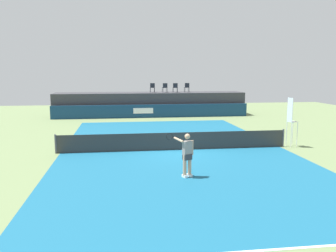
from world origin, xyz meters
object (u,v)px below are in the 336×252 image
object	(u,v)px
net_post_near	(56,144)
tennis_ball	(153,146)
spectator_chair_center	(175,87)
umpire_chair	(291,119)
spectator_chair_far_left	(152,87)
net_post_far	(283,138)
spectator_chair_right	(187,87)
tennis_player	(187,154)
spectator_chair_left	(165,87)

from	to	relation	value
net_post_near	tennis_ball	bearing A→B (deg)	9.48
spectator_chair_center	tennis_ball	world-z (taller)	spectator_chair_center
spectator_chair_center	umpire_chair	distance (m)	15.70
spectator_chair_far_left	net_post_far	distance (m)	16.67
spectator_chair_center	spectator_chair_right	size ratio (longest dim) A/B	1.00
tennis_ball	spectator_chair_far_left	bearing A→B (deg)	84.91
net_post_near	spectator_chair_far_left	bearing A→B (deg)	67.32
spectator_chair_center	tennis_player	size ratio (longest dim) A/B	0.50
spectator_chair_left	net_post_near	bearing A→B (deg)	-116.69
tennis_player	spectator_chair_right	bearing A→B (deg)	79.22
spectator_chair_left	umpire_chair	distance (m)	16.06
spectator_chair_center	umpire_chair	world-z (taller)	spectator_chair_center
spectator_chair_far_left	tennis_player	xyz separation A→B (m)	(-0.50, -20.33, -1.73)
umpire_chair	net_post_near	bearing A→B (deg)	179.91
spectator_chair_left	umpire_chair	xyz separation A→B (m)	(5.19, -15.16, -1.11)
spectator_chair_center	net_post_far	xyz separation A→B (m)	(3.79, -15.07, -2.19)
spectator_chair_far_left	tennis_ball	size ratio (longest dim) A/B	13.06
net_post_near	tennis_player	world-z (taller)	tennis_player
spectator_chair_center	tennis_ball	xyz separation A→B (m)	(-3.47, -14.21, -2.66)
umpire_chair	spectator_chair_far_left	bearing A→B (deg)	112.39
spectator_chair_far_left	spectator_chair_center	size ratio (longest dim) A/B	1.00
spectator_chair_left	umpire_chair	world-z (taller)	spectator_chair_left
spectator_chair_left	spectator_chair_right	distance (m)	2.17
net_post_near	tennis_player	bearing A→B (deg)	-39.62
spectator_chair_right	tennis_player	bearing A→B (deg)	-100.78
spectator_chair_center	tennis_player	world-z (taller)	spectator_chair_center
spectator_chair_far_left	tennis_player	size ratio (longest dim) A/B	0.50
spectator_chair_right	tennis_ball	world-z (taller)	spectator_chair_right
net_post_near	tennis_ball	world-z (taller)	net_post_near
umpire_chair	tennis_ball	bearing A→B (deg)	173.44
spectator_chair_far_left	net_post_near	bearing A→B (deg)	-112.68
spectator_chair_far_left	net_post_far	size ratio (longest dim) A/B	0.89
tennis_ball	spectator_chair_center	bearing A→B (deg)	76.29
net_post_near	tennis_player	size ratio (longest dim) A/B	0.56
spectator_chair_right	tennis_ball	distance (m)	15.38
spectator_chair_right	tennis_ball	bearing A→B (deg)	-107.82
spectator_chair_left	spectator_chair_center	xyz separation A→B (m)	(1.00, -0.07, 0.00)
net_post_near	net_post_far	size ratio (longest dim) A/B	1.00
spectator_chair_left	spectator_chair_right	bearing A→B (deg)	3.66
spectator_chair_far_left	spectator_chair_right	size ratio (longest dim) A/B	1.00
umpire_chair	net_post_near	distance (m)	12.85
spectator_chair_far_left	tennis_player	world-z (taller)	spectator_chair_far_left
spectator_chair_right	net_post_far	bearing A→B (deg)	-80.28
spectator_chair_right	net_post_near	xyz separation A→B (m)	(-9.78, -15.28, -2.19)
spectator_chair_far_left	spectator_chair_right	distance (m)	3.34
net_post_near	tennis_player	distance (m)	7.72
spectator_chair_center	spectator_chair_right	bearing A→B (deg)	10.31
net_post_near	tennis_ball	size ratio (longest dim) A/B	14.71
net_post_far	spectator_chair_center	bearing A→B (deg)	104.12
net_post_far	tennis_player	size ratio (longest dim) A/B	0.56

